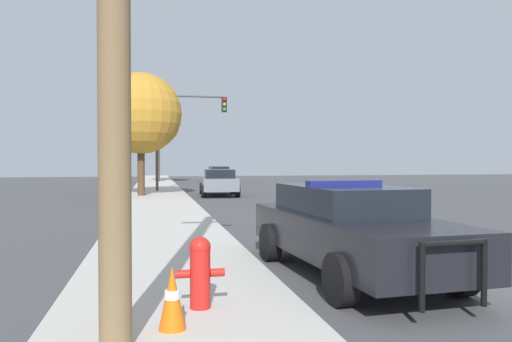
# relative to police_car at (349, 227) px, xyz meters

# --- Properties ---
(ground_plane) EXTENTS (110.00, 110.00, 0.00)m
(ground_plane) POSITION_rel_police_car_xyz_m (2.28, -0.57, -0.78)
(ground_plane) COLOR #474749
(sidewalk_left) EXTENTS (3.00, 110.00, 0.13)m
(sidewalk_left) POSITION_rel_police_car_xyz_m (-2.82, -0.57, -0.72)
(sidewalk_left) COLOR #BCB7AD
(sidewalk_left) RESTS_ON ground_plane
(police_car) EXTENTS (2.27, 5.11, 1.54)m
(police_car) POSITION_rel_police_car_xyz_m (0.00, 0.00, 0.00)
(police_car) COLOR black
(police_car) RESTS_ON ground_plane
(fire_hydrant) EXTENTS (0.58, 0.25, 0.84)m
(fire_hydrant) POSITION_rel_police_car_xyz_m (-2.60, -1.76, -0.20)
(fire_hydrant) COLOR red
(fire_hydrant) RESTS_ON sidewalk_left
(traffic_light) EXTENTS (4.22, 0.35, 5.74)m
(traffic_light) POSITION_rel_police_car_xyz_m (-1.25, 22.26, 3.40)
(traffic_light) COLOR #424247
(traffic_light) RESTS_ON sidewalk_left
(car_background_midblock) EXTENTS (2.21, 4.61, 1.42)m
(car_background_midblock) POSITION_rel_police_car_xyz_m (0.41, 19.12, -0.03)
(car_background_midblock) COLOR slate
(car_background_midblock) RESTS_ON ground_plane
(car_background_distant) EXTENTS (2.10, 4.59, 1.37)m
(car_background_distant) POSITION_rel_police_car_xyz_m (2.93, 38.47, -0.04)
(car_background_distant) COLOR black
(car_background_distant) RESTS_ON ground_plane
(tree_sidewalk_far) EXTENTS (3.72, 3.72, 6.81)m
(tree_sidewalk_far) POSITION_rel_police_car_xyz_m (-2.64, 35.75, 4.27)
(tree_sidewalk_far) COLOR brown
(tree_sidewalk_far) RESTS_ON sidewalk_left
(tree_sidewalk_mid) EXTENTS (4.10, 4.10, 6.19)m
(tree_sidewalk_mid) POSITION_rel_police_car_xyz_m (-3.67, 18.23, 3.48)
(tree_sidewalk_mid) COLOR #4C3823
(tree_sidewalk_mid) RESTS_ON sidewalk_left
(traffic_cone) EXTENTS (0.28, 0.28, 0.66)m
(traffic_cone) POSITION_rel_police_car_xyz_m (-2.95, -2.45, -0.32)
(traffic_cone) COLOR orange
(traffic_cone) RESTS_ON sidewalk_left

